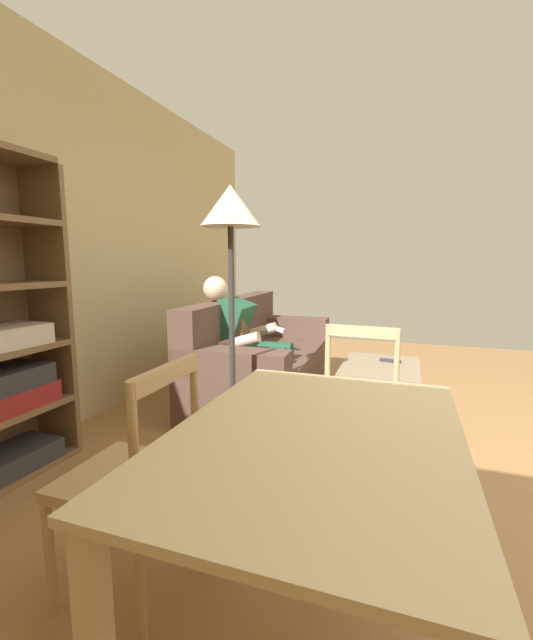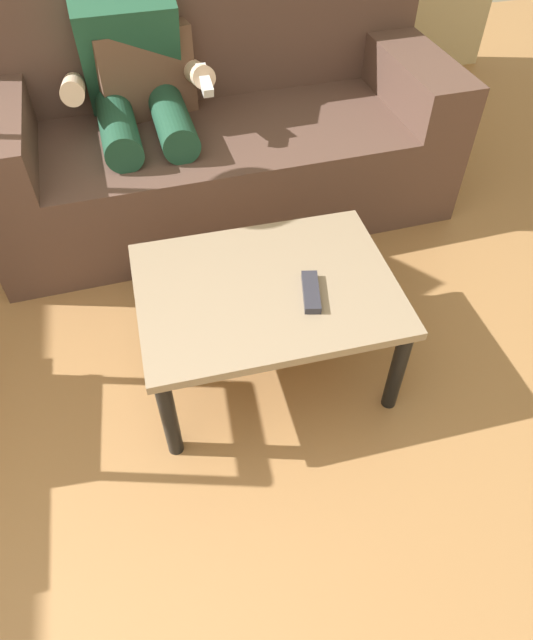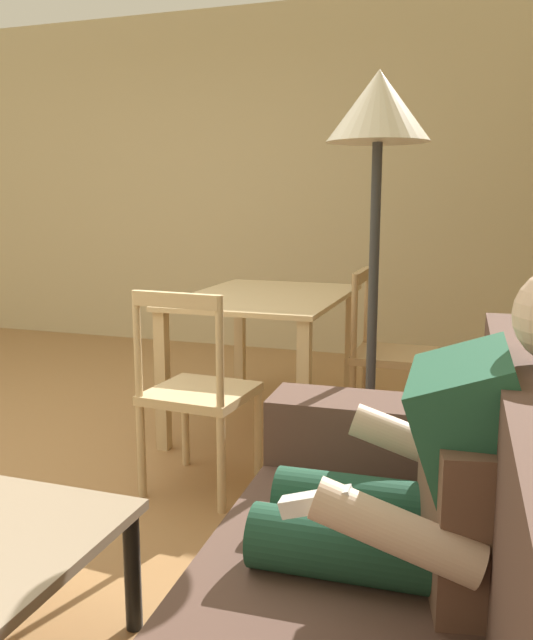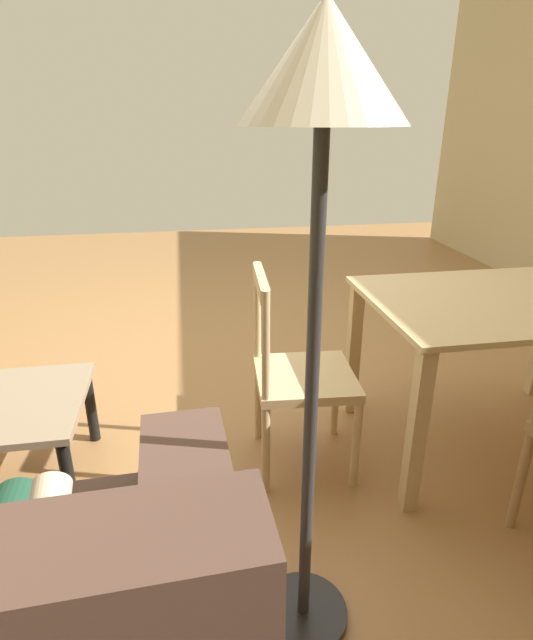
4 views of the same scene
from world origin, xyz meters
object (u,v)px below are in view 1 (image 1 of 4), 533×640
Objects in this scene: coffee_table at (380,371)px; floor_lamp at (231,232)px; dining_chair_near_wall at (133,479)px; dining_table at (316,467)px; tv_remote at (390,361)px; dining_chair_facing_couch at (354,416)px; couch at (260,361)px; person_lounging at (245,340)px.

floor_lamp reaches higher than coffee_table.
coffee_table is 0.92× the size of dining_chair_near_wall.
tv_remote is at bearing -3.07° from dining_table.
dining_chair_near_wall is at bearing -175.83° from floor_lamp.
dining_chair_facing_couch is at bearing 177.68° from coffee_table.
couch is 1.20× the size of floor_lamp.
tv_remote is (0.40, -1.17, -0.18)m from person_lounging.
dining_chair_facing_couch reaches higher than tv_remote.
dining_chair_near_wall is 1.46m from floor_lamp.
dining_chair_facing_couch reaches higher than dining_table.
coffee_table is 0.16m from tv_remote.
dining_chair_near_wall reaches higher than dining_table.
floor_lamp is (0.15, 0.77, 0.99)m from dining_chair_facing_couch.
person_lounging reaches higher than dining_chair_near_wall.
dining_chair_facing_couch reaches higher than coffee_table.
dining_chair_facing_couch is 0.53× the size of floor_lamp.
dining_table reaches higher than tv_remote.
couch is at bearing 12.48° from floor_lamp.
coffee_table is 0.91× the size of dining_chair_facing_couch.
dining_table is at bearing -144.49° from floor_lamp.
tv_remote is 1.45m from dining_chair_facing_couch.
person_lounging is 6.66× the size of tv_remote.
dining_chair_near_wall is 0.53× the size of floor_lamp.
dining_chair_facing_couch is at bearing -36.78° from dining_chair_near_wall.
person_lounging reaches higher than dining_chair_facing_couch.
person_lounging is 1.26× the size of dining_chair_near_wall.
dining_chair_near_wall is at bearing 143.22° from dining_chair_facing_couch.
couch is 2.27× the size of dining_chair_facing_couch.
dining_table is at bearing -90.01° from dining_chair_near_wall.
dining_chair_facing_couch is at bearing -134.68° from person_lounging.
tv_remote is at bearing -19.05° from dining_chair_near_wall.
dining_table is at bearing -155.57° from couch.
coffee_table is (0.28, -1.10, -0.24)m from person_lounging.
tv_remote is (0.09, -1.16, 0.08)m from couch.
dining_chair_near_wall is (-2.28, -0.34, 0.12)m from couch.
couch reaches higher than dining_table.
couch is 1.71m from dining_chair_facing_couch.
person_lounging is 1.26× the size of dining_chair_facing_couch.
floor_lamp is (1.08, 0.08, 0.98)m from dining_chair_near_wall.
dining_chair_facing_couch is (-1.31, 0.05, 0.09)m from coffee_table.
person_lounging is at bearing 104.24° from coffee_table.
person_lounging is at bearing -58.25° from tv_remote.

